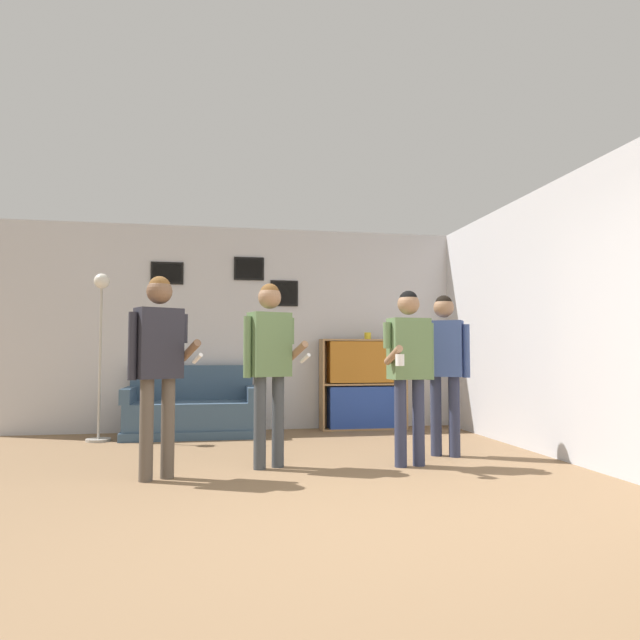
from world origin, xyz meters
The scene contains 11 objects.
ground_plane centered at (0.00, 0.00, 0.00)m, with size 20.00×20.00×0.00m, color #846647.
wall_back centered at (0.00, 4.40, 1.36)m, with size 7.21×0.08×2.70m.
wall_right centered at (2.44, 2.19, 1.35)m, with size 0.06×6.77×2.70m.
couch centered at (-1.12, 3.98, 0.29)m, with size 1.59×0.80×0.86m.
bookshelf centered at (1.12, 4.18, 0.60)m, with size 1.15×0.30×1.20m.
floor_lamp centered at (-2.16, 3.72, 1.25)m, with size 0.28×0.28×1.95m.
person_player_foreground_left centered at (-1.29, 1.53, 1.01)m, with size 0.59×0.38×1.65m.
person_player_foreground_center centered at (-0.35, 1.83, 1.01)m, with size 0.58×0.40×1.65m.
person_watcher_holding_cup centered at (0.90, 1.69, 0.97)m, with size 0.50×0.45×1.59m.
person_spectator_near_bookshelf centered at (1.42, 2.11, 0.97)m, with size 0.43×0.36×1.60m.
drinking_cup centered at (1.18, 4.18, 1.25)m, with size 0.09×0.09×0.09m.
Camera 1 is at (-0.81, -3.27, 1.02)m, focal length 32.00 mm.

